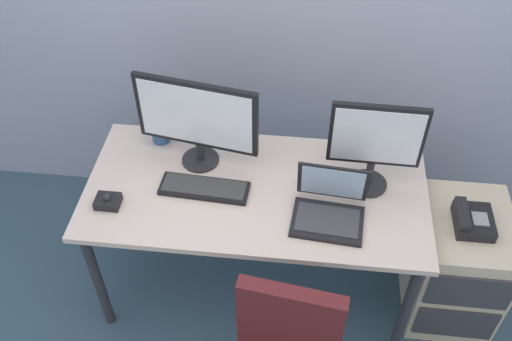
{
  "coord_description": "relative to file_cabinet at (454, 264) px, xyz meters",
  "views": [
    {
      "loc": [
        0.2,
        -1.8,
        2.66
      ],
      "look_at": [
        0.0,
        0.0,
        0.87
      ],
      "focal_mm": 40.0,
      "sensor_mm": 36.0,
      "label": 1
    }
  ],
  "objects": [
    {
      "name": "file_cabinet",
      "position": [
        0.0,
        0.0,
        0.0
      ],
      "size": [
        0.42,
        0.53,
        0.64
      ],
      "color": "beige",
      "rests_on": "ground"
    },
    {
      "name": "trackball_mouse",
      "position": [
        -1.65,
        -0.16,
        0.45
      ],
      "size": [
        0.11,
        0.09,
        0.07
      ],
      "color": "black",
      "rests_on": "desk"
    },
    {
      "name": "coffee_mug",
      "position": [
        -1.51,
        0.29,
        0.48
      ],
      "size": [
        0.1,
        0.09,
        0.1
      ],
      "color": "#305690",
      "rests_on": "desk"
    },
    {
      "name": "monitor_main",
      "position": [
        -1.29,
        0.16,
        0.69
      ],
      "size": [
        0.57,
        0.18,
        0.46
      ],
      "color": "#262628",
      "rests_on": "desk"
    },
    {
      "name": "desk_phone",
      "position": [
        -0.01,
        -0.02,
        0.36
      ],
      "size": [
        0.17,
        0.2,
        0.09
      ],
      "color": "black",
      "rests_on": "file_cabinet"
    },
    {
      "name": "laptop",
      "position": [
        -0.67,
        -0.12,
        0.48
      ],
      "size": [
        0.33,
        0.29,
        0.24
      ],
      "color": "black",
      "rests_on": "desk"
    },
    {
      "name": "desk",
      "position": [
        -1.0,
        0.0,
        0.35
      ],
      "size": [
        1.58,
        0.76,
        0.75
      ],
      "color": "beige",
      "rests_on": "ground"
    },
    {
      "name": "keyboard",
      "position": [
        -1.24,
        -0.03,
        0.44
      ],
      "size": [
        0.42,
        0.16,
        0.03
      ],
      "color": "black",
      "rests_on": "desk"
    },
    {
      "name": "monitor_side",
      "position": [
        -0.49,
        0.09,
        0.69
      ],
      "size": [
        0.41,
        0.18,
        0.46
      ],
      "color": "#262628",
      "rests_on": "desk"
    },
    {
      "name": "ground_plane",
      "position": [
        -1.0,
        0.0,
        -0.32
      ],
      "size": [
        8.0,
        8.0,
        0.0
      ],
      "primitive_type": "plane",
      "color": "#354F5F"
    }
  ]
}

